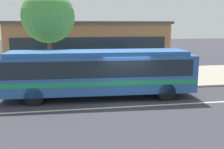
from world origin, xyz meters
TOP-DOWN VIEW (x-y plane):
  - ground_plane at (0.00, 0.00)m, footprint 120.00×120.00m
  - sidewalk_slab at (0.00, 6.51)m, footprint 60.00×8.00m
  - lane_stripe_center at (0.00, -0.80)m, footprint 56.00×0.16m
  - transit_bus at (-1.36, 1.16)m, footprint 10.91×2.91m
  - pedestrian_waiting_near_sign at (-2.35, 4.08)m, footprint 0.36×0.36m
  - bus_stop_sign at (3.83, 2.86)m, footprint 0.09×0.44m
  - street_tree_near_stop at (-4.30, 4.88)m, footprint 3.54×3.54m
  - station_building at (-1.09, 12.91)m, footprint 15.17×7.18m

SIDE VIEW (x-z plane):
  - ground_plane at x=0.00m, z-range 0.00..0.00m
  - lane_stripe_center at x=0.00m, z-range 0.00..0.01m
  - sidewalk_slab at x=0.00m, z-range 0.00..0.12m
  - pedestrian_waiting_near_sign at x=-2.35m, z-range 0.26..1.88m
  - transit_bus at x=-1.36m, z-range 0.23..2.95m
  - bus_stop_sign at x=3.83m, z-range 0.46..2.84m
  - station_building at x=-1.09m, z-range 0.01..4.47m
  - street_tree_near_stop at x=-4.30m, z-range 1.51..7.85m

